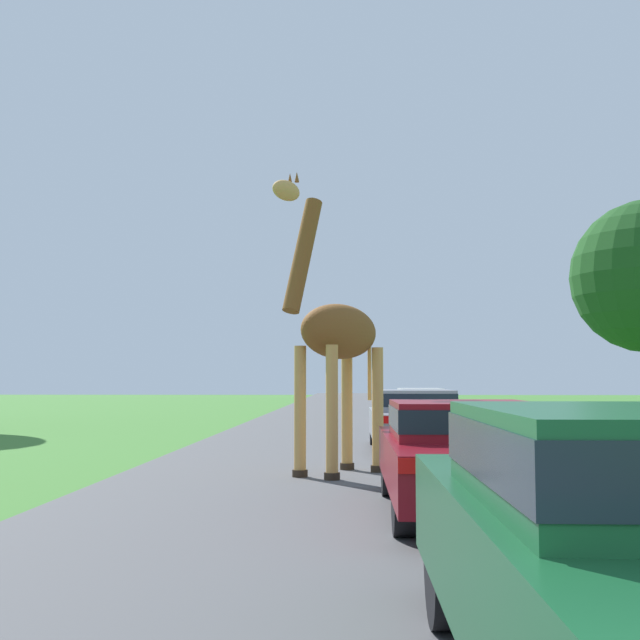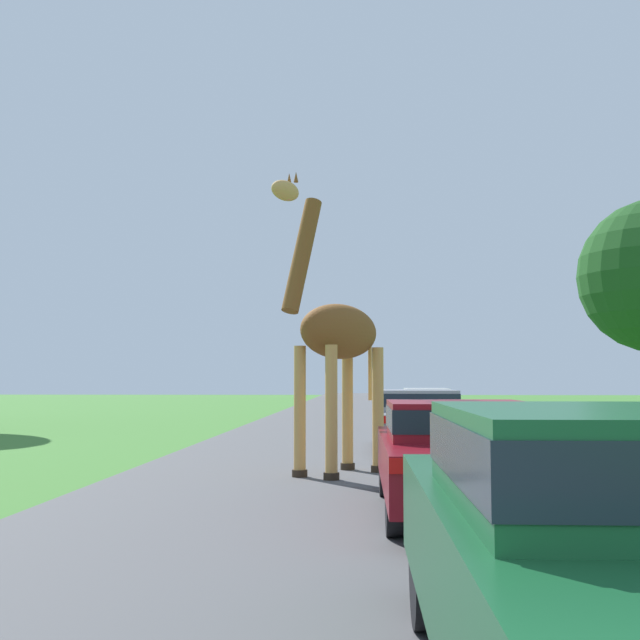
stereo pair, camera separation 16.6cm
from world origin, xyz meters
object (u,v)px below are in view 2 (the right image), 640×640
Objects in this scene: car_queue_right at (417,417)px; car_far_ahead at (426,403)px; car_queue_left at (459,452)px; giraffe_near_road at (336,338)px.

car_queue_right is 12.32m from car_far_ahead.
car_queue_right reaches higher than car_queue_left.
car_queue_right is (1.57, 4.54, -1.45)m from giraffe_near_road.
giraffe_near_road is 17.10m from car_far_ahead.
car_far_ahead is at bearing -64.37° from giraffe_near_road.
car_queue_right is at bearing -74.02° from giraffe_near_road.
giraffe_near_road is 0.96× the size of car_far_ahead.
car_queue_left is at bearing 147.73° from giraffe_near_road.
car_far_ahead is (1.29, 20.34, -0.04)m from car_queue_left.
car_queue_left reaches higher than car_far_ahead.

